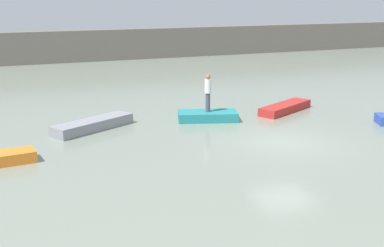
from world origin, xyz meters
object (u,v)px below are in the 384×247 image
(rowboat_red, at_px, (285,108))
(person_white_shirt, at_px, (208,91))
(rowboat_teal, at_px, (208,116))
(rowboat_grey, at_px, (93,125))

(rowboat_red, xyz_separation_m, person_white_shirt, (-4.46, -0.19, 1.24))
(rowboat_red, bearing_deg, rowboat_teal, 155.25)
(rowboat_teal, bearing_deg, rowboat_grey, -165.91)
(person_white_shirt, bearing_deg, rowboat_teal, 90.00)
(rowboat_teal, xyz_separation_m, person_white_shirt, (0.00, -0.00, 1.23))
(rowboat_grey, bearing_deg, rowboat_red, -29.33)
(rowboat_grey, relative_size, rowboat_teal, 1.41)
(rowboat_grey, relative_size, person_white_shirt, 2.20)
(rowboat_grey, height_order, rowboat_teal, rowboat_grey)
(rowboat_grey, relative_size, rowboat_red, 1.09)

